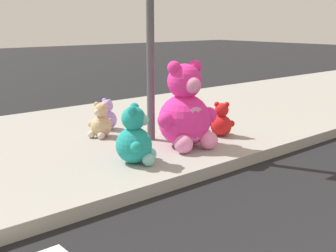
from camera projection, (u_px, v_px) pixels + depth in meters
The scene contains 8 objects.
sidewalk at pixel (62, 145), 6.29m from camera, with size 28.00×4.40×0.15m, color #9E9B93.
sign_pole at pixel (150, 18), 5.92m from camera, with size 0.56×0.11×3.20m.
plush_pink_large at pixel (186, 113), 5.86m from camera, with size 0.88×0.81×1.16m.
plush_lavender at pixel (106, 117), 6.86m from camera, with size 0.33×0.38×0.49m.
plush_white at pixel (186, 114), 6.69m from camera, with size 0.53×0.47×0.69m.
plush_tan at pixel (101, 123), 6.41m from camera, with size 0.37×0.37×0.51m.
plush_teal at pixel (136, 140), 5.21m from camera, with size 0.51×0.51×0.71m.
plush_red at pixel (221, 122), 6.48m from camera, with size 0.37×0.36×0.51m.
Camera 1 is at (-2.79, -0.38, 1.80)m, focal length 47.03 mm.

